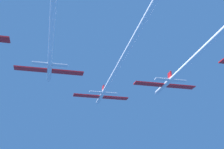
# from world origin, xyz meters

# --- Properties ---
(jet_lead) EXTENTS (15.96, 59.06, 2.64)m
(jet_lead) POSITION_xyz_m (0.56, -17.96, 0.29)
(jet_lead) COLOR white
(jet_left_wing) EXTENTS (15.96, 53.44, 2.64)m
(jet_left_wing) POSITION_xyz_m (-14.49, -30.42, 0.53)
(jet_left_wing) COLOR white
(jet_right_wing) EXTENTS (15.96, 51.90, 2.64)m
(jet_right_wing) POSITION_xyz_m (14.30, -29.42, -0.57)
(jet_right_wing) COLOR white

